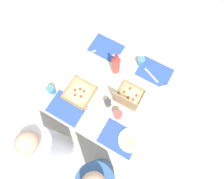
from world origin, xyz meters
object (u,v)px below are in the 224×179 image
object	(u,v)px
pizza_box_corner_left	(80,93)
soda_bottle	(116,65)
cup_clear_left	(108,103)
diner_left_seat	(98,176)
plate_near_left	(131,140)
diner_right_seat	(49,146)
cup_spare	(118,115)
cup_red	(51,90)
cup_clear_right	(141,61)
pizza_box_edge_far	(129,97)
plate_middle	(166,96)
condiment_bowl	(76,72)

from	to	relation	value
pizza_box_corner_left	soda_bottle	size ratio (longest dim) A/B	0.88
cup_clear_left	diner_left_seat	distance (m)	0.75
plate_near_left	cup_clear_left	bearing A→B (deg)	-29.31
cup_clear_left	diner_right_seat	size ratio (longest dim) A/B	0.09
cup_spare	diner_left_seat	xyz separation A→B (m)	(-0.11, 0.60, -0.26)
cup_red	diner_left_seat	xyz separation A→B (m)	(-0.83, 0.48, -0.26)
cup_clear_left	cup_clear_right	xyz separation A→B (m)	(-0.08, -0.58, -0.01)
cup_clear_right	diner_left_seat	size ratio (longest dim) A/B	0.08
pizza_box_edge_far	cup_clear_left	size ratio (longest dim) A/B	2.66
plate_middle	diner_left_seat	world-z (taller)	diner_left_seat
soda_bottle	cup_clear_left	size ratio (longest dim) A/B	3.00
plate_near_left	cup_clear_right	size ratio (longest dim) A/B	2.43
pizza_box_corner_left	plate_near_left	distance (m)	0.70
plate_near_left	cup_clear_left	size ratio (longest dim) A/B	2.20
plate_middle	cup_clear_right	bearing A→B (deg)	-28.10
soda_bottle	cup_spare	distance (m)	0.51
diner_left_seat	pizza_box_corner_left	bearing A→B (deg)	-46.71
pizza_box_edge_far	cup_red	distance (m)	0.79
pizza_box_edge_far	soda_bottle	xyz separation A→B (m)	(0.27, -0.21, 0.09)
pizza_box_corner_left	diner_right_seat	distance (m)	0.65
soda_bottle	cup_red	distance (m)	0.71
soda_bottle	condiment_bowl	size ratio (longest dim) A/B	3.69
plate_middle	cup_spare	distance (m)	0.54
cup_clear_right	diner_right_seat	distance (m)	1.32
cup_red	cup_clear_right	size ratio (longest dim) A/B	1.07
plate_middle	cup_red	xyz separation A→B (m)	(1.04, 0.53, 0.04)
cup_clear_right	diner_right_seat	bearing A→B (deg)	70.97
plate_middle	cup_clear_left	xyz separation A→B (m)	(0.47, 0.37, 0.05)
cup_clear_right	diner_right_seat	world-z (taller)	diner_right_seat
plate_middle	diner_left_seat	size ratio (longest dim) A/B	0.19
cup_red	plate_middle	bearing A→B (deg)	-152.96
condiment_bowl	diner_left_seat	distance (m)	1.10
plate_near_left	cup_clear_right	distance (m)	0.83
pizza_box_corner_left	diner_left_seat	xyz separation A→B (m)	(-0.57, 0.61, -0.22)
plate_near_left	diner_left_seat	size ratio (longest dim) A/B	0.20
plate_near_left	diner_left_seat	xyz separation A→B (m)	(0.11, 0.45, -0.22)
soda_bottle	cup_clear_left	distance (m)	0.40
diner_left_seat	plate_near_left	bearing A→B (deg)	-103.41
diner_right_seat	diner_left_seat	bearing A→B (deg)	180.00
condiment_bowl	cup_red	bearing A→B (deg)	73.49
plate_near_left	cup_clear_left	world-z (taller)	cup_clear_left
cup_clear_right	soda_bottle	bearing A→B (deg)	45.98
pizza_box_corner_left	cup_spare	bearing A→B (deg)	178.46
cup_clear_left	pizza_box_edge_far	bearing A→B (deg)	-133.36
pizza_box_corner_left	condiment_bowl	distance (m)	0.24
pizza_box_edge_far	cup_clear_right	xyz separation A→B (m)	(0.07, -0.42, 0.00)
cup_clear_right	condiment_bowl	distance (m)	0.71
plate_near_left	diner_right_seat	xyz separation A→B (m)	(0.71, 0.45, -0.22)
diner_left_seat	cup_clear_right	bearing A→B (deg)	-81.66
soda_bottle	cup_spare	bearing A→B (deg)	121.75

